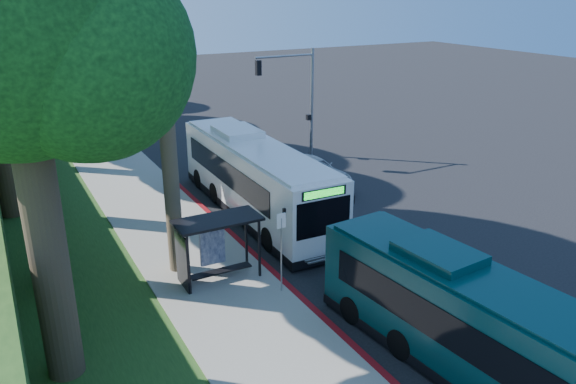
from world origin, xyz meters
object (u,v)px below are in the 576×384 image
bus_shelter (211,237)px  white_bus (254,177)px  pickup (312,173)px  teal_bus (483,329)px

bus_shelter → white_bus: bearing=51.2°
bus_shelter → pickup: 11.75m
pickup → white_bus: bearing=-157.6°
white_bus → bus_shelter: bearing=-127.7°
bus_shelter → pickup: (8.95, 7.55, -1.03)m
white_bus → pickup: 5.12m
teal_bus → pickup: teal_bus is taller
white_bus → pickup: white_bus is taller
teal_bus → pickup: 17.19m
white_bus → teal_bus: white_bus is taller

